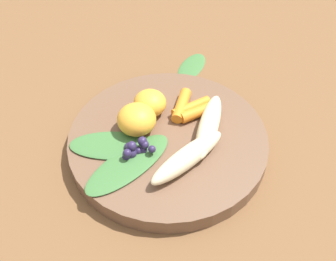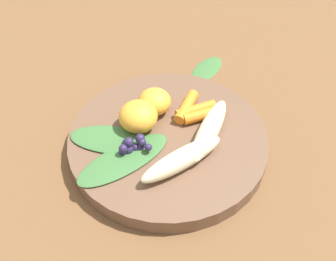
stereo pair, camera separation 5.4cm
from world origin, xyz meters
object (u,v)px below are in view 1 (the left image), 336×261
Objects in this scene: banana_peeled_left at (209,126)px; kale_leaf_stray at (192,66)px; banana_peeled_right at (188,157)px; orange_segment_near at (137,119)px; bowl at (168,141)px.

kale_leaf_stray is at bearing 19.69° from banana_peeled_left.
banana_peeled_left is at bearing -150.15° from kale_leaf_stray.
banana_peeled_right is 0.09m from orange_segment_near.
bowl is at bearing 110.86° from banana_peeled_left.
banana_peeled_left is 0.07m from banana_peeled_right.
orange_segment_near reaches higher than kale_leaf_stray.
banana_peeled_right reaches higher than bowl.
orange_segment_near is (0.03, 0.10, 0.01)m from banana_peeled_left.
banana_peeled_left reaches higher than bowl.
kale_leaf_stray is (0.16, -0.12, -0.04)m from orange_segment_near.
kale_leaf_stray is (0.24, -0.06, -0.04)m from banana_peeled_right.
bowl is 3.30× the size of kale_leaf_stray.
banana_peeled_right is at bearing -143.19° from orange_segment_near.
kale_leaf_stray is (0.19, -0.02, -0.04)m from banana_peeled_left.
banana_peeled_left reaches higher than kale_leaf_stray.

